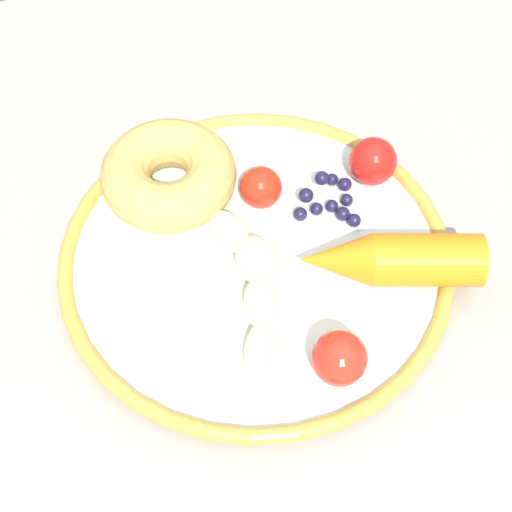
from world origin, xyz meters
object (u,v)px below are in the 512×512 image
object	(u,v)px
tomato_near	(373,161)
blueberry_pile	(329,200)
plate	(256,258)
donut	(169,175)
carrot_orange	(390,260)
banana	(242,267)
tomato_mid	(339,358)
tomato_far	(261,187)
dining_table	(264,350)

from	to	relation	value
tomato_near	blueberry_pile	bearing A→B (deg)	18.01
plate	blueberry_pile	world-z (taller)	blueberry_pile
donut	carrot_orange	bearing A→B (deg)	132.21
banana	tomato_mid	xyz separation A→B (m)	(-0.03, 0.10, 0.01)
tomato_near	tomato_far	xyz separation A→B (m)	(0.09, -0.01, -0.00)
tomato_far	plate	bearing A→B (deg)	64.20
dining_table	tomato_near	xyz separation A→B (m)	(-0.12, -0.07, 0.11)
tomato_mid	dining_table	bearing A→B (deg)	-75.38
blueberry_pile	donut	bearing A→B (deg)	-28.56
plate	banana	bearing A→B (deg)	38.96
carrot_orange	blueberry_pile	bearing A→B (deg)	-80.57
plate	tomato_mid	size ratio (longest dim) A/B	7.84
plate	carrot_orange	bearing A→B (deg)	148.31
tomato_mid	banana	bearing A→B (deg)	-71.46
banana	tomato_far	xyz separation A→B (m)	(-0.04, -0.06, 0.00)
banana	blueberry_pile	bearing A→B (deg)	-156.83
blueberry_pile	tomato_near	size ratio (longest dim) A/B	1.45
dining_table	tomato_mid	xyz separation A→B (m)	(-0.02, 0.08, 0.11)
plate	banana	xyz separation A→B (m)	(0.02, 0.01, 0.02)
tomato_near	tomato_mid	distance (m)	0.18
tomato_far	carrot_orange	bearing A→B (deg)	121.11
dining_table	carrot_orange	world-z (taller)	carrot_orange
carrot_orange	tomato_near	size ratio (longest dim) A/B	3.54
carrot_orange	donut	xyz separation A→B (m)	(0.12, -0.14, 0.00)
dining_table	carrot_orange	bearing A→B (deg)	166.11
carrot_orange	tomato_far	distance (m)	0.12
tomato_near	tomato_far	bearing A→B (deg)	-6.11
banana	donut	bearing A→B (deg)	-76.51
plate	donut	world-z (taller)	donut
banana	tomato_near	bearing A→B (deg)	-158.52
dining_table	banana	world-z (taller)	banana
tomato_near	tomato_far	size ratio (longest dim) A/B	1.16
carrot_orange	blueberry_pile	distance (m)	0.08
banana	tomato_near	world-z (taller)	tomato_near
banana	donut	world-z (taller)	donut
donut	tomato_mid	size ratio (longest dim) A/B	2.82
dining_table	tomato_far	world-z (taller)	tomato_far
plate	tomato_near	xyz separation A→B (m)	(-0.12, -0.04, 0.02)
blueberry_pile	tomato_far	world-z (taller)	tomato_far
tomato_far	banana	bearing A→B (deg)	57.14
tomato_near	dining_table	bearing A→B (deg)	29.60
donut	banana	bearing A→B (deg)	103.49
blueberry_pile	tomato_far	xyz separation A→B (m)	(0.05, -0.02, 0.01)
plate	carrot_orange	size ratio (longest dim) A/B	2.18
plate	blueberry_pile	xyz separation A→B (m)	(-0.07, -0.02, 0.01)
carrot_orange	tomato_far	xyz separation A→B (m)	(0.06, -0.10, -0.00)
tomato_near	tomato_mid	xyz separation A→B (m)	(0.10, 0.15, -0.00)
plate	carrot_orange	distance (m)	0.10
dining_table	donut	size ratio (longest dim) A/B	10.66
carrot_orange	tomato_mid	world-z (taller)	same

